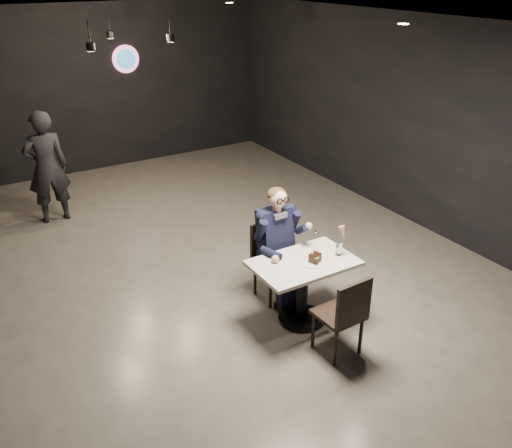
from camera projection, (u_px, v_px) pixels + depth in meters
floor at (197, 271)px, 7.02m from camera, size 9.00×9.00×0.00m
wall_sign at (126, 59)px, 9.96m from camera, size 0.50×0.06×0.50m
pendant_lights at (122, 22)px, 7.31m from camera, size 1.40×1.20×0.36m
main_table at (302, 291)px, 5.90m from camera, size 1.10×0.70×0.75m
chair_far at (275, 263)px, 6.29m from camera, size 0.42×0.46×0.92m
chair_near at (338, 313)px, 5.40m from camera, size 0.44×0.48×0.92m
seated_man at (275, 243)px, 6.18m from camera, size 0.60×0.80×1.44m
dessert_plate at (312, 264)px, 5.68m from camera, size 0.20×0.20×0.01m
cake_slice at (315, 258)px, 5.70m from camera, size 0.14×0.13×0.08m
mint_leaf at (317, 258)px, 5.62m from camera, size 0.06×0.04×0.01m
sundae_glass at (339, 248)px, 5.84m from camera, size 0.07×0.07×0.16m
wafer_cone at (343, 233)px, 5.79m from camera, size 0.09×0.09×0.15m
passerby at (47, 167)px, 8.05m from camera, size 0.63×0.42×1.72m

